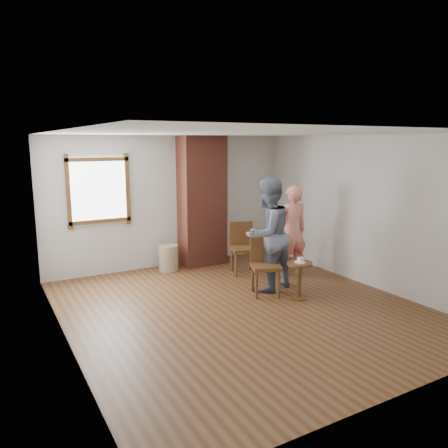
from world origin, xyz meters
The scene contains 12 objects.
ground centered at (0.00, 0.00, 0.00)m, with size 5.50×5.50×0.00m, color brown.
room_shell centered at (-0.06, 0.61, 1.81)m, with size 5.04×5.52×2.62m.
brick_chimney centered at (0.60, 2.50, 1.30)m, with size 0.90×0.50×2.60m, color brown.
stoneware_crock centered at (-0.20, 2.40, 0.25)m, with size 0.39×0.39×0.50m, color tan.
dark_pot centered at (-0.13, 2.40, 0.07)m, with size 0.14×0.14×0.14m, color black.
dining_chair_left centered at (0.68, 0.38, 0.54)m, with size 0.59×0.59×0.97m.
dining_chair_right centered at (0.98, 1.56, 0.55)m, with size 0.57×0.57×0.97m.
side_table centered at (1.02, -0.11, 0.40)m, with size 0.40×0.40×0.60m.
cake_plate centered at (1.02, -0.11, 0.60)m, with size 0.18×0.18×0.01m, color white.
cake_slice centered at (1.03, -0.11, 0.64)m, with size 0.08×0.07×0.06m, color white.
man centered at (0.83, 0.52, 0.95)m, with size 0.93×0.72×1.90m, color #16203C.
person_pink centered at (1.69, 0.97, 0.85)m, with size 0.62×0.41×1.70m, color #FD8B7E.
Camera 1 is at (-3.31, -5.32, 2.47)m, focal length 35.00 mm.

